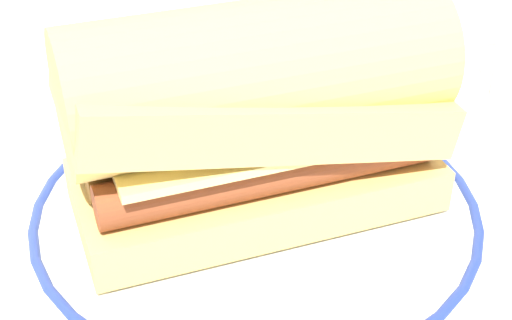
{
  "coord_description": "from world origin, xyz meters",
  "views": [
    {
      "loc": [
        -0.15,
        -0.31,
        0.29
      ],
      "look_at": [
        -0.01,
        0.03,
        0.04
      ],
      "focal_mm": 54.97,
      "sensor_mm": 36.0,
      "label": 1
    }
  ],
  "objects": [
    {
      "name": "ground_plane",
      "position": [
        0.0,
        0.0,
        0.0
      ],
      "size": [
        1.5,
        1.5,
        0.0
      ],
      "primitive_type": "plane",
      "color": "white"
    },
    {
      "name": "plate",
      "position": [
        -0.01,
        0.03,
        0.01
      ],
      "size": [
        0.29,
        0.29,
        0.01
      ],
      "color": "white",
      "rests_on": "ground_plane"
    },
    {
      "name": "sausage_sandwich",
      "position": [
        -0.01,
        0.03,
        0.08
      ],
      "size": [
        0.21,
        0.1,
        0.13
      ],
      "rotation": [
        0.0,
        0.0,
        -0.04
      ],
      "color": "#E1BA62",
      "rests_on": "plate"
    }
  ]
}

